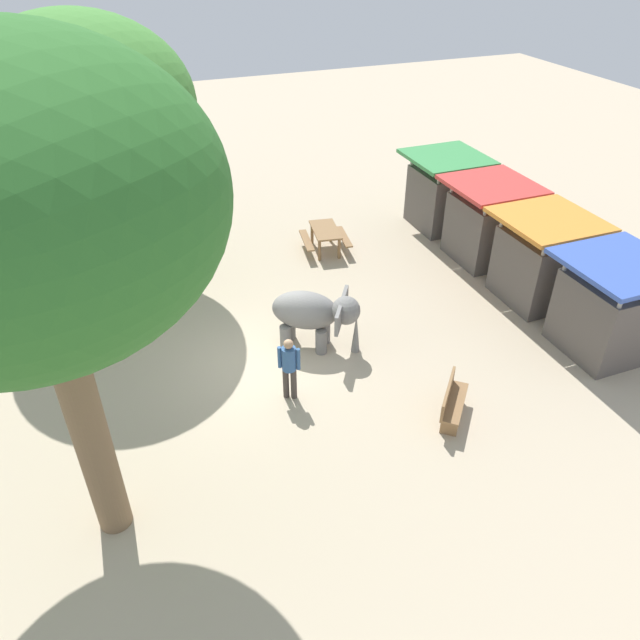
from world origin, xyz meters
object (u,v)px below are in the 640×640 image
elephant (314,313)px  market_stall_red (486,225)px  wooden_bench (452,401)px  picnic_table_near (325,234)px  shade_tree_main (82,107)px  market_stall_orange (539,263)px  market_stall_blue (607,312)px  shade_tree_secondary (20,201)px  person_handler (289,364)px  market_stall_green (443,195)px

elephant → market_stall_red: size_ratio=0.86×
wooden_bench → market_stall_red: (-6.02, 4.81, 0.67)m
picnic_table_near → shade_tree_main: bearing=-82.4°
market_stall_orange → elephant: bearing=-91.0°
elephant → shade_tree_main: bearing=164.0°
market_stall_blue → picnic_table_near: bearing=-149.0°
shade_tree_main → wooden_bench: size_ratio=5.65×
shade_tree_secondary → market_stall_orange: size_ratio=3.32×
shade_tree_secondary → market_stall_red: 14.41m
person_handler → market_stall_green: market_stall_green is taller
shade_tree_secondary → wooden_bench: size_ratio=6.35×
elephant → shade_tree_main: 7.79m
shade_tree_secondary → market_stall_orange: (-3.57, 11.96, -5.14)m
picnic_table_near → person_handler: bearing=-18.9°
shade_tree_main → picnic_table_near: (0.17, 6.52, -4.62)m
picnic_table_near → market_stall_red: (2.27, 4.49, 0.55)m
picnic_table_near → wooden_bench: bearing=6.9°
market_stall_green → market_stall_red: bearing=0.0°
shade_tree_main → market_stall_blue: bearing=55.2°
wooden_bench → picnic_table_near: bearing=-141.1°
market_stall_blue → person_handler: bearing=-97.9°
wooden_bench → shade_tree_secondary: bearing=-47.6°
shade_tree_secondary → wooden_bench: shade_tree_secondary is taller
shade_tree_secondary → market_stall_green: size_ratio=3.32×
market_stall_green → market_stall_red: (2.60, 0.00, 0.00)m
wooden_bench → market_stall_red: bearing=-177.5°
person_handler → elephant: bearing=-6.6°
shade_tree_secondary → market_stall_green: 15.70m
shade_tree_secondary → market_stall_orange: shade_tree_secondary is taller
picnic_table_near → market_stall_green: 4.53m
market_stall_blue → market_stall_orange: bearing=180.0°
person_handler → shade_tree_secondary: 7.02m
person_handler → market_stall_green: 10.35m
elephant → picnic_table_near: 5.24m
elephant → market_stall_orange: 6.67m
elephant → person_handler: 2.03m
shade_tree_main → wooden_bench: bearing=36.2°
wooden_bench → market_stall_green: bearing=-168.1°
wooden_bench → market_stall_green: market_stall_green is taller
shade_tree_main → wooden_bench: (8.45, 6.19, -4.74)m
market_stall_green → market_stall_orange: (5.20, 0.00, 0.00)m
shade_tree_secondary → picnic_table_near: shade_tree_secondary is taller
elephant → picnic_table_near: size_ratio=1.26×
shade_tree_main → market_stall_red: 11.98m
person_handler → market_stall_blue: (1.09, 7.88, 0.19)m
market_stall_green → shade_tree_secondary: bearing=-53.7°
picnic_table_near → elephant: bearing=-15.6°
person_handler → picnic_table_near: size_ratio=0.94×
wooden_bench → market_stall_orange: bearing=166.5°
picnic_table_near → market_stall_blue: size_ratio=0.68×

